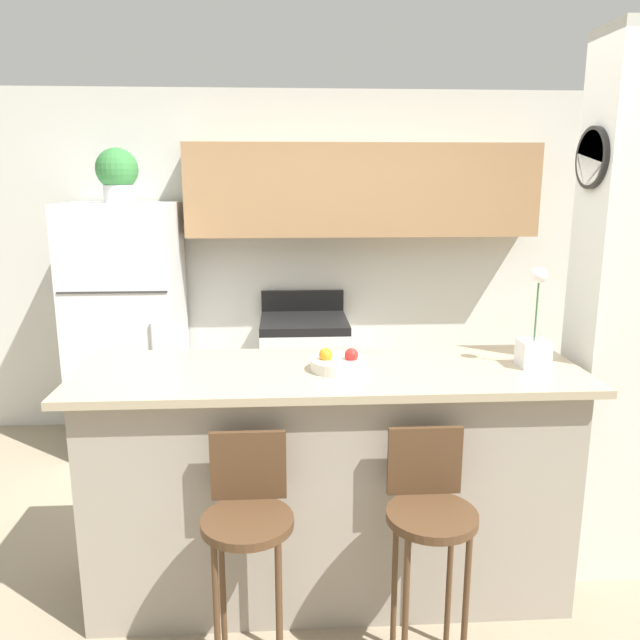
{
  "coord_description": "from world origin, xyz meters",
  "views": [
    {
      "loc": [
        -0.2,
        -2.64,
        1.91
      ],
      "look_at": [
        0.0,
        0.75,
        1.14
      ],
      "focal_mm": 35.0,
      "sensor_mm": 36.0,
      "label": 1
    }
  ],
  "objects_px": {
    "refrigerator": "(128,327)",
    "fruit_bowl": "(339,363)",
    "stove_range": "(304,377)",
    "bar_stool_left": "(248,523)",
    "bar_stool_right": "(429,517)",
    "potted_plant_on_fridge": "(117,173)",
    "orchid_vase": "(534,342)"
  },
  "relations": [
    {
      "from": "bar_stool_left",
      "to": "bar_stool_right",
      "type": "bearing_deg",
      "value": 0.0
    },
    {
      "from": "potted_plant_on_fridge",
      "to": "refrigerator",
      "type": "bearing_deg",
      "value": -61.44
    },
    {
      "from": "bar_stool_left",
      "to": "bar_stool_right",
      "type": "xyz_separation_m",
      "value": [
        0.69,
        0.0,
        0.0
      ]
    },
    {
      "from": "bar_stool_left",
      "to": "bar_stool_right",
      "type": "height_order",
      "value": "same"
    },
    {
      "from": "refrigerator",
      "to": "orchid_vase",
      "type": "distance_m",
      "value": 2.86
    },
    {
      "from": "refrigerator",
      "to": "bar_stool_left",
      "type": "xyz_separation_m",
      "value": [
        0.97,
        -2.26,
        -0.24
      ]
    },
    {
      "from": "bar_stool_right",
      "to": "potted_plant_on_fridge",
      "type": "relative_size",
      "value": 2.63
    },
    {
      "from": "potted_plant_on_fridge",
      "to": "orchid_vase",
      "type": "height_order",
      "value": "potted_plant_on_fridge"
    },
    {
      "from": "bar_stool_right",
      "to": "stove_range",
      "type": "bearing_deg",
      "value": 99.92
    },
    {
      "from": "potted_plant_on_fridge",
      "to": "fruit_bowl",
      "type": "xyz_separation_m",
      "value": [
        1.35,
        -1.78,
        -0.83
      ]
    },
    {
      "from": "orchid_vase",
      "to": "potted_plant_on_fridge",
      "type": "bearing_deg",
      "value": 141.36
    },
    {
      "from": "refrigerator",
      "to": "stove_range",
      "type": "distance_m",
      "value": 1.33
    },
    {
      "from": "bar_stool_left",
      "to": "fruit_bowl",
      "type": "distance_m",
      "value": 0.78
    },
    {
      "from": "potted_plant_on_fridge",
      "to": "orchid_vase",
      "type": "relative_size",
      "value": 0.81
    },
    {
      "from": "fruit_bowl",
      "to": "bar_stool_left",
      "type": "bearing_deg",
      "value": -128.63
    },
    {
      "from": "fruit_bowl",
      "to": "orchid_vase",
      "type": "bearing_deg",
      "value": -0.01
    },
    {
      "from": "bar_stool_left",
      "to": "orchid_vase",
      "type": "height_order",
      "value": "orchid_vase"
    },
    {
      "from": "refrigerator",
      "to": "bar_stool_left",
      "type": "distance_m",
      "value": 2.47
    },
    {
      "from": "bar_stool_right",
      "to": "fruit_bowl",
      "type": "bearing_deg",
      "value": 122.97
    },
    {
      "from": "fruit_bowl",
      "to": "refrigerator",
      "type": "bearing_deg",
      "value": 127.21
    },
    {
      "from": "stove_range",
      "to": "bar_stool_left",
      "type": "bearing_deg",
      "value": -97.25
    },
    {
      "from": "refrigerator",
      "to": "fruit_bowl",
      "type": "height_order",
      "value": "refrigerator"
    },
    {
      "from": "stove_range",
      "to": "fruit_bowl",
      "type": "distance_m",
      "value": 1.94
    },
    {
      "from": "refrigerator",
      "to": "fruit_bowl",
      "type": "distance_m",
      "value": 2.24
    },
    {
      "from": "refrigerator",
      "to": "bar_stool_right",
      "type": "height_order",
      "value": "refrigerator"
    },
    {
      "from": "stove_range",
      "to": "fruit_bowl",
      "type": "relative_size",
      "value": 4.3
    },
    {
      "from": "stove_range",
      "to": "bar_stool_right",
      "type": "xyz_separation_m",
      "value": [
        0.4,
        -2.3,
        0.18
      ]
    },
    {
      "from": "refrigerator",
      "to": "potted_plant_on_fridge",
      "type": "bearing_deg",
      "value": 118.56
    },
    {
      "from": "refrigerator",
      "to": "potted_plant_on_fridge",
      "type": "height_order",
      "value": "potted_plant_on_fridge"
    },
    {
      "from": "stove_range",
      "to": "orchid_vase",
      "type": "relative_size",
      "value": 2.38
    },
    {
      "from": "bar_stool_right",
      "to": "orchid_vase",
      "type": "bearing_deg",
      "value": 40.47
    },
    {
      "from": "bar_stool_right",
      "to": "bar_stool_left",
      "type": "bearing_deg",
      "value": 180.0
    }
  ]
}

